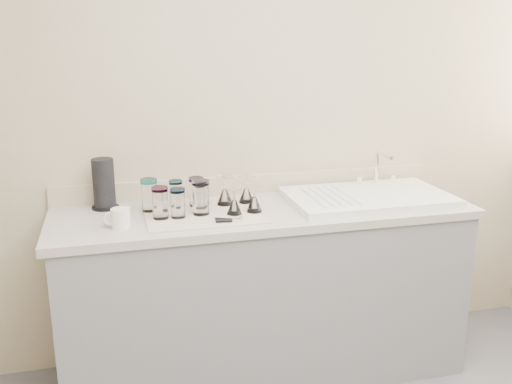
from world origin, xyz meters
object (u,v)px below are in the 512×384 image
object	(u,v)px
tumbler_magenta	(160,203)
white_mug	(120,218)
tumbler_lavender	(201,197)
paper_towel_roll	(104,184)
tumbler_teal	(149,195)
can_opener	(229,220)
tumbler_extra	(202,194)
goblet_back_left	(225,195)
tumbler_cyan	(176,193)
goblet_front_right	(254,202)
sink_unit	(368,196)
goblet_front_left	(234,205)
tumbler_purple	(196,191)
tumbler_blue	(178,203)
goblet_back_right	(246,193)

from	to	relation	value
tumbler_magenta	white_mug	distance (m)	0.20
tumbler_lavender	paper_towel_roll	size ratio (longest dim) A/B	0.66
tumbler_teal	can_opener	size ratio (longest dim) A/B	1.24
tumbler_extra	goblet_back_left	world-z (taller)	goblet_back_left
tumbler_cyan	goblet_front_right	distance (m)	0.39
goblet_front_right	paper_towel_roll	size ratio (longest dim) A/B	0.55
sink_unit	goblet_front_left	distance (m)	0.73
tumbler_magenta	tumbler_lavender	xyz separation A→B (m)	(0.19, 0.02, 0.01)
tumbler_magenta	sink_unit	bearing A→B (deg)	3.20
sink_unit	tumbler_purple	world-z (taller)	sink_unit
tumbler_lavender	tumbler_extra	size ratio (longest dim) A/B	1.32
goblet_back_left	tumbler_blue	bearing A→B (deg)	-149.16
tumbler_lavender	goblet_front_left	xyz separation A→B (m)	(0.15, -0.04, -0.04)
sink_unit	can_opener	size ratio (longest dim) A/B	6.49
can_opener	goblet_back_right	bearing A→B (deg)	62.32
tumbler_cyan	tumbler_lavender	world-z (taller)	tumbler_lavender
tumbler_cyan	sink_unit	bearing A→B (deg)	-6.73
tumbler_cyan	tumbler_lavender	distance (m)	0.19
tumbler_lavender	white_mug	xyz separation A→B (m)	(-0.37, -0.08, -0.05)
tumbler_lavender	goblet_front_right	world-z (taller)	tumbler_lavender
tumbler_extra	tumbler_teal	bearing A→B (deg)	-179.17
tumbler_extra	white_mug	size ratio (longest dim) A/B	1.01
tumbler_teal	tumbler_magenta	world-z (taller)	tumbler_teal
tumbler_teal	tumbler_purple	xyz separation A→B (m)	(0.23, 0.03, -0.01)
paper_towel_roll	goblet_front_left	bearing A→B (deg)	-25.12
tumbler_magenta	tumbler_lavender	world-z (taller)	tumbler_lavender
tumbler_teal	paper_towel_roll	distance (m)	0.24
tumbler_purple	tumbler_magenta	bearing A→B (deg)	-140.14
tumbler_cyan	goblet_front_left	size ratio (longest dim) A/B	1.01
white_mug	tumbler_teal	bearing A→B (deg)	53.57
tumbler_cyan	tumbler_extra	size ratio (longest dim) A/B	1.06
tumbler_purple	goblet_back_left	bearing A→B (deg)	-5.79
tumbler_purple	goblet_front_right	xyz separation A→B (m)	(0.25, -0.17, -0.03)
tumbler_magenta	goblet_back_right	world-z (taller)	tumbler_magenta
tumbler_purple	goblet_back_right	xyz separation A→B (m)	(0.25, -0.01, -0.03)
goblet_front_left	tumbler_teal	bearing A→B (deg)	157.99
sink_unit	goblet_front_left	size ratio (longest dim) A/B	6.30
tumbler_cyan	goblet_front_left	world-z (taller)	tumbler_cyan
tumbler_purple	tumbler_lavender	distance (m)	0.14
tumbler_teal	tumbler_lavender	size ratio (longest dim) A/B	0.95
tumbler_teal	tumbler_cyan	bearing A→B (deg)	17.59
tumbler_lavender	can_opener	xyz separation A→B (m)	(0.10, -0.15, -0.08)
tumbler_cyan	goblet_back_right	bearing A→B (deg)	-3.45
goblet_front_left	can_opener	size ratio (longest dim) A/B	1.03
sink_unit	tumbler_cyan	world-z (taller)	sink_unit
tumbler_magenta	can_opener	bearing A→B (deg)	-23.76
goblet_front_right	paper_towel_roll	bearing A→B (deg)	159.10
tumbler_teal	tumbler_blue	xyz separation A→B (m)	(0.12, -0.14, -0.01)
sink_unit	tumbler_lavender	world-z (taller)	sink_unit
tumbler_purple	goblet_front_left	size ratio (longest dim) A/B	1.10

